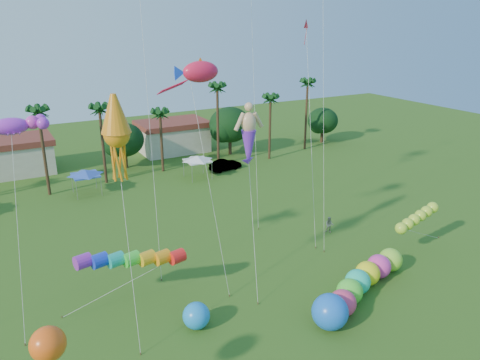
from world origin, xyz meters
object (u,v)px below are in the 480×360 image
car_b (225,165)px  spectator_b (329,225)px  caterpillar_inflatable (357,286)px  blue_ball (196,316)px

car_b → spectator_b: bearing=170.4°
car_b → caterpillar_inflatable: bearing=161.0°
blue_ball → car_b: bearing=59.6°
car_b → blue_ball: bearing=140.4°
car_b → caterpillar_inflatable: (-5.69, -32.63, 0.30)m
car_b → blue_ball: 34.81m
car_b → blue_ball: blue_ball is taller
caterpillar_inflatable → blue_ball: caterpillar_inflatable is taller
spectator_b → blue_ball: (-17.46, -7.41, 0.13)m
spectator_b → blue_ball: size_ratio=0.86×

